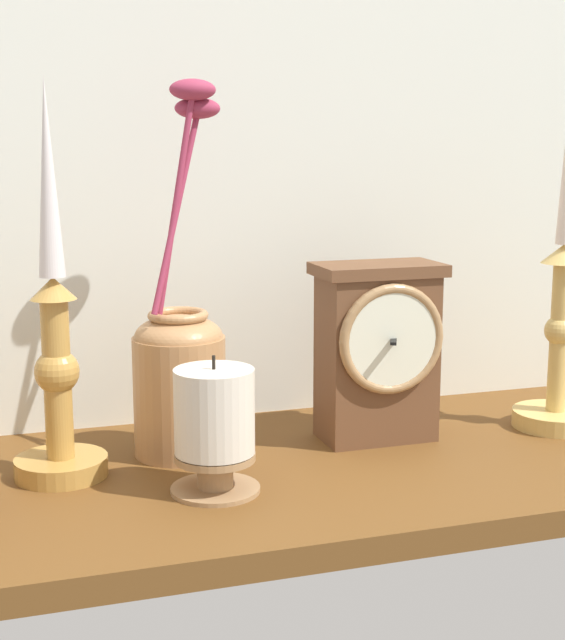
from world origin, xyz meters
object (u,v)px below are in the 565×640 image
(brass_vase_jar, at_px, (180,368))
(pillar_candle_front, at_px, (215,426))
(candlestick_tall_left, at_px, (56,354))
(candlestick_tall_center, at_px, (560,319))
(mantel_clock, at_px, (378,350))

(brass_vase_jar, height_order, pillar_candle_front, brass_vase_jar)
(candlestick_tall_left, relative_size, pillar_candle_front, 2.93)
(candlestick_tall_center, xyz_separation_m, brass_vase_jar, (-0.40, 0.04, -0.03))
(candlestick_tall_left, bearing_deg, mantel_clock, 2.21)
(candlestick_tall_center, xyz_separation_m, pillar_candle_front, (-0.39, -0.07, -0.06))
(candlestick_tall_left, relative_size, brass_vase_jar, 1.00)
(candlestick_tall_left, bearing_deg, brass_vase_jar, 14.17)
(pillar_candle_front, bearing_deg, brass_vase_jar, 93.54)
(pillar_candle_front, bearing_deg, candlestick_tall_center, 10.56)
(candlestick_tall_left, height_order, brass_vase_jar, same)
(mantel_clock, relative_size, candlestick_tall_left, 0.51)
(mantel_clock, height_order, candlestick_tall_center, candlestick_tall_center)
(candlestick_tall_center, bearing_deg, brass_vase_jar, 174.65)
(mantel_clock, relative_size, candlestick_tall_center, 0.45)
(candlestick_tall_center, distance_m, pillar_candle_front, 0.40)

